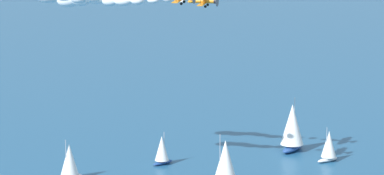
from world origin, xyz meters
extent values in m
cylinder|color=#B2B2B7|center=(27.23, -10.02, 5.21)|extent=(0.14, 0.14, 8.38)
cone|color=white|center=(26.46, -10.49, 4.79)|extent=(5.50, 5.50, 7.12)
ellipsoid|color=#23478C|center=(3.37, -19.16, 0.44)|extent=(6.15, 4.88, 0.87)
cylinder|color=#B2B2B7|center=(2.98, -19.42, 4.45)|extent=(0.14, 0.14, 7.16)
cone|color=white|center=(3.63, -18.99, 4.09)|extent=(4.74, 4.74, 6.08)
ellipsoid|color=#23478C|center=(-32.31, -25.48, 0.76)|extent=(9.60, 10.14, 1.53)
cylinder|color=#B2B2B7|center=(-32.86, -26.09, 7.80)|extent=(0.14, 0.14, 12.55)
cone|color=white|center=(-31.95, -25.08, 7.18)|extent=(8.48, 8.48, 10.67)
ellipsoid|color=white|center=(-37.14, -13.19, 0.48)|extent=(6.94, 4.66, 0.95)
cylinder|color=#B2B2B7|center=(-36.68, -12.97, 4.86)|extent=(0.14, 0.14, 7.81)
cone|color=white|center=(-37.44, -13.34, 4.46)|extent=(4.98, 4.98, 6.64)
cylinder|color=#B2B2B7|center=(-4.64, 6.30, 7.10)|extent=(0.14, 0.14, 11.42)
cone|color=white|center=(-5.87, 6.15, 6.53)|extent=(6.07, 6.07, 9.70)
cylinder|color=orange|center=(-3.71, -6.35, 40.43)|extent=(6.05, 4.12, 1.03)
cylinder|color=black|center=(-6.21, -4.89, 40.43)|extent=(1.10, 1.30, 1.16)
cylinder|color=#4C4C51|center=(-6.57, -4.68, 40.43)|extent=(1.38, 2.31, 2.64)
cube|color=orange|center=(-3.99, -6.24, 40.17)|extent=(4.71, 6.81, 1.29)
cylinder|color=black|center=(-3.47, -5.36, 40.82)|extent=(0.27, 0.36, 1.61)
cylinder|color=black|center=(-2.67, -3.98, 40.56)|extent=(0.27, 0.36, 1.61)
cube|color=orange|center=(-1.24, -7.79, 40.43)|extent=(2.03, 2.60, 0.49)
cylinder|color=black|center=(-4.93, -6.86, 39.59)|extent=(0.63, 0.49, 0.61)
cylinder|color=black|center=(-4.03, -5.32, 39.30)|extent=(0.63, 0.49, 0.61)
ellipsoid|color=white|center=(0.54, -8.94, 40.33)|extent=(1.77, 1.68, 1.01)
ellipsoid|color=white|center=(6.56, -12.71, 40.45)|extent=(3.33, 3.04, 1.72)
ellipsoid|color=white|center=(9.99, -13.87, 40.33)|extent=(3.95, 3.71, 2.19)
ellipsoid|color=white|center=(13.09, -15.61, 40.22)|extent=(5.33, 4.81, 2.65)
ellipsoid|color=white|center=(15.68, -18.20, 40.13)|extent=(5.29, 4.94, 2.90)
ellipsoid|color=white|center=(25.21, -22.99, 40.15)|extent=(6.96, 6.51, 3.83)
cylinder|color=black|center=(3.01, 5.54, 41.00)|extent=(0.63, 0.49, 0.61)
cylinder|color=black|center=(3.90, 7.07, 40.70)|extent=(0.63, 0.49, 0.61)
camera|label=1|loc=(35.09, 163.46, 49.53)|focal=72.84mm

